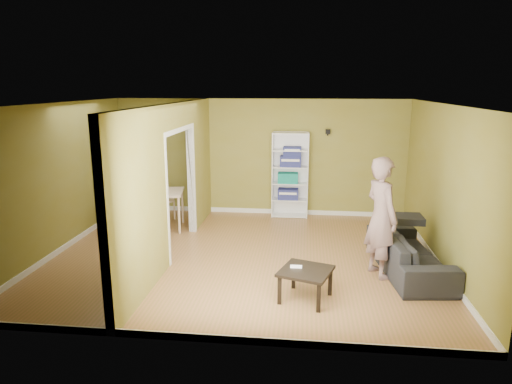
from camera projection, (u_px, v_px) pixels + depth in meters
The scene contains 16 objects.
room_shell at pixel (243, 183), 7.62m from camera, with size 6.50×6.50×6.50m.
partition at pixel (173, 181), 7.75m from camera, with size 0.22×5.50×2.60m, color olive, non-canonical shape.
wall_speaker at pixel (328, 132), 9.92m from camera, with size 0.10×0.10×0.10m, color black.
sofa at pixel (409, 246), 7.20m from camera, with size 0.92×2.15×0.82m, color black.
person at pixel (382, 207), 6.89m from camera, with size 0.62×0.80×2.19m, color slate.
bookshelf at pixel (290, 175), 10.14m from camera, with size 0.80×0.35×1.89m.
paper_box_navy_a at pixel (288, 194), 10.20m from camera, with size 0.45×0.29×0.23m, color navy.
paper_box_teal at pixel (288, 178), 10.11m from camera, with size 0.44×0.29×0.22m, color #165A4D.
paper_box_navy_b at pixel (291, 161), 10.02m from camera, with size 0.46×0.30×0.23m, color navy.
paper_box_navy_c at pixel (292, 153), 9.98m from camera, with size 0.39×0.25×0.20m, color navy.
coffee_table at pixel (306, 274), 6.24m from camera, with size 0.66×0.66×0.44m.
game_controller at pixel (296, 267), 6.29m from camera, with size 0.16×0.04×0.03m, color white.
dining_table at pixel (152, 195), 9.28m from camera, with size 1.25×0.84×0.78m.
chair_left at pixel (118, 203), 9.40m from camera, with size 0.48×0.48×1.05m, color tan, non-canonical shape.
chair_near at pixel (144, 213), 8.75m from camera, with size 0.46×0.46×1.01m, color #D4BA76, non-canonical shape.
chair_far at pixel (164, 199), 9.87m from camera, with size 0.45×0.45×0.98m, color tan, non-canonical shape.
Camera 1 is at (1.04, -7.38, 2.90)m, focal length 32.00 mm.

